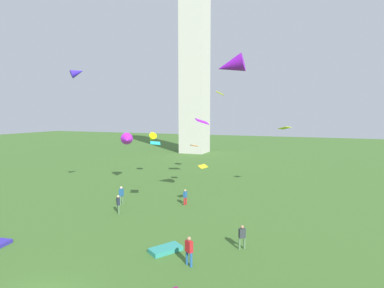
# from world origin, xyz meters

# --- Properties ---
(monument_obelisk) EXTENTS (5.80, 5.80, 51.46)m
(monument_obelisk) POSITION_xyz_m (-13.94, 57.96, 25.73)
(monument_obelisk) COLOR beige
(monument_obelisk) RESTS_ON ground_plane
(person_0) EXTENTS (0.29, 0.49, 1.58)m
(person_0) POSITION_xyz_m (0.47, 17.94, 0.90)
(person_0) COLOR red
(person_0) RESTS_ON ground_plane
(person_1) EXTENTS (0.50, 0.50, 1.72)m
(person_1) POSITION_xyz_m (-4.16, 13.19, 0.97)
(person_1) COLOR #51754C
(person_1) RESTS_ON ground_plane
(person_2) EXTENTS (0.49, 0.45, 1.65)m
(person_2) POSITION_xyz_m (7.94, 10.09, 0.93)
(person_2) COLOR #51754C
(person_2) RESTS_ON ground_plane
(person_3) EXTENTS (0.30, 0.57, 1.84)m
(person_3) POSITION_xyz_m (-5.59, 15.74, 1.04)
(person_3) COLOR #51754C
(person_3) RESTS_ON ground_plane
(person_4) EXTENTS (0.54, 0.47, 1.81)m
(person_4) POSITION_xyz_m (5.47, 6.67, 1.02)
(person_4) COLOR #235693
(person_4) RESTS_ON ground_plane
(kite_flying_0) EXTENTS (2.60, 1.78, 2.01)m
(kite_flying_0) POSITION_xyz_m (5.65, 15.36, 13.06)
(kite_flying_0) COLOR purple
(kite_flying_1) EXTENTS (1.62, 1.68, 1.25)m
(kite_flying_1) POSITION_xyz_m (-10.67, 15.77, 13.36)
(kite_flying_1) COLOR #3B21CE
(kite_flying_2) EXTENTS (2.12, 2.05, 1.73)m
(kite_flying_2) POSITION_xyz_m (-9.45, 29.00, 5.65)
(kite_flying_2) COLOR #CCDB04
(kite_flying_3) EXTENTS (0.90, 0.97, 0.35)m
(kite_flying_3) POSITION_xyz_m (2.70, 16.98, 4.20)
(kite_flying_3) COLOR gold
(kite_flying_4) EXTENTS (1.35, 1.45, 0.36)m
(kite_flying_4) POSITION_xyz_m (-1.27, 24.90, 5.25)
(kite_flying_4) COLOR #C76117
(kite_flying_5) EXTENTS (2.58, 2.76, 1.67)m
(kite_flying_5) POSITION_xyz_m (-9.89, 23.36, 5.85)
(kite_flying_5) COLOR #C71EF1
(kite_flying_6) EXTENTS (1.97, 2.02, 0.90)m
(kite_flying_6) POSITION_xyz_m (-1.65, 28.82, 8.13)
(kite_flying_6) COLOR #9F16DF
(kite_flying_7) EXTENTS (1.26, 1.68, 0.56)m
(kite_flying_7) POSITION_xyz_m (0.43, 30.20, 11.89)
(kite_flying_7) COLOR #BBC306
(kite_flying_8) EXTENTS (1.52, 1.42, 0.42)m
(kite_flying_8) POSITION_xyz_m (9.14, 26.87, 7.50)
(kite_flying_8) COLOR gold
(kite_flying_9) EXTENTS (1.41, 1.56, 0.25)m
(kite_flying_9) POSITION_xyz_m (-1.18, 14.86, 6.47)
(kite_flying_9) COLOR #20DBDB
(kite_bundle_1) EXTENTS (2.05, 2.35, 0.30)m
(kite_bundle_1) POSITION_xyz_m (3.32, 7.85, 0.15)
(kite_bundle_1) COLOR teal
(kite_bundle_1) RESTS_ON ground_plane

